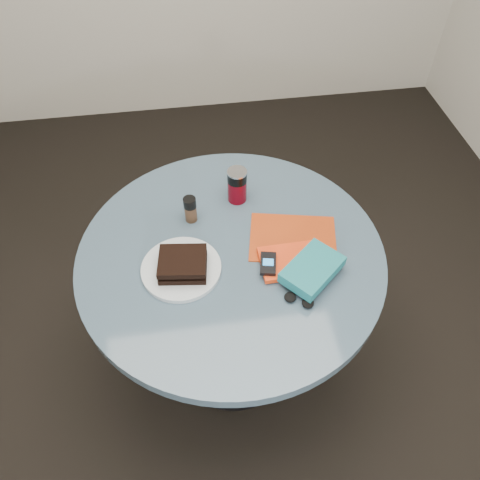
{
  "coord_description": "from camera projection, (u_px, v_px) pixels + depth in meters",
  "views": [
    {
      "loc": [
        -0.11,
        -0.96,
        1.92
      ],
      "look_at": [
        0.03,
        0.0,
        0.8
      ],
      "focal_mm": 35.0,
      "sensor_mm": 36.0,
      "label": 1
    }
  ],
  "objects": [
    {
      "name": "soda_can",
      "position": [
        237.0,
        185.0,
        1.63
      ],
      "size": [
        0.08,
        0.08,
        0.13
      ],
      "color": "#620410",
      "rests_on": "table"
    },
    {
      "name": "plate",
      "position": [
        181.0,
        269.0,
        1.46
      ],
      "size": [
        0.31,
        0.31,
        0.02
      ],
      "primitive_type": "cylinder",
      "rotation": [
        0.0,
        0.0,
        -0.26
      ],
      "color": "silver",
      "rests_on": "table"
    },
    {
      "name": "mp3_player",
      "position": [
        268.0,
        264.0,
        1.45
      ],
      "size": [
        0.07,
        0.09,
        0.02
      ],
      "color": "black",
      "rests_on": "red_book"
    },
    {
      "name": "headphones",
      "position": [
        299.0,
        300.0,
        1.38
      ],
      "size": [
        0.1,
        0.08,
        0.02
      ],
      "color": "black",
      "rests_on": "table"
    },
    {
      "name": "pepper_grinder",
      "position": [
        190.0,
        209.0,
        1.57
      ],
      "size": [
        0.05,
        0.05,
        0.1
      ],
      "color": "#482F1E",
      "rests_on": "table"
    },
    {
      "name": "ground",
      "position": [
        233.0,
        358.0,
        2.09
      ],
      "size": [
        4.0,
        4.0,
        0.0
      ],
      "primitive_type": "plane",
      "color": "black",
      "rests_on": "ground"
    },
    {
      "name": "novel",
      "position": [
        312.0,
        269.0,
        1.42
      ],
      "size": [
        0.22,
        0.22,
        0.04
      ],
      "primitive_type": "cube",
      "rotation": [
        0.0,
        0.0,
        0.71
      ],
      "color": "#17656D",
      "rests_on": "red_book"
    },
    {
      "name": "sandwich",
      "position": [
        183.0,
        264.0,
        1.43
      ],
      "size": [
        0.16,
        0.14,
        0.05
      ],
      "color": "black",
      "rests_on": "plate"
    },
    {
      "name": "magazine",
      "position": [
        293.0,
        238.0,
        1.55
      ],
      "size": [
        0.32,
        0.27,
        0.01
      ],
      "primitive_type": "cube",
      "rotation": [
        0.0,
        0.0,
        -0.22
      ],
      "color": "#9C320E",
      "rests_on": "table"
    },
    {
      "name": "red_book",
      "position": [
        292.0,
        261.0,
        1.47
      ],
      "size": [
        0.21,
        0.14,
        0.02
      ],
      "primitive_type": "cube",
      "rotation": [
        0.0,
        0.0,
        0.02
      ],
      "color": "red",
      "rests_on": "magazine"
    },
    {
      "name": "table",
      "position": [
        232.0,
        281.0,
        1.64
      ],
      "size": [
        1.0,
        1.0,
        0.75
      ],
      "color": "black",
      "rests_on": "ground"
    }
  ]
}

